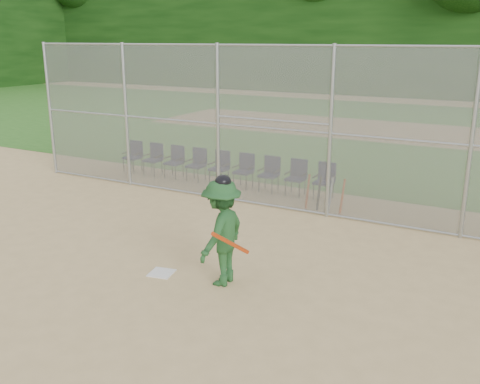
% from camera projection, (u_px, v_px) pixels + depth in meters
% --- Properties ---
extents(ground, '(100.00, 100.00, 0.00)m').
position_uv_depth(ground, '(170.00, 290.00, 9.03)').
color(ground, tan).
rests_on(ground, ground).
extents(grass_strip, '(100.00, 100.00, 0.00)m').
position_uv_depth(grass_strip, '(403.00, 132.00, 24.23)').
color(grass_strip, '#2C641E').
rests_on(grass_strip, ground).
extents(dirt_patch_far, '(24.00, 24.00, 0.00)m').
position_uv_depth(dirt_patch_far, '(403.00, 132.00, 24.23)').
color(dirt_patch_far, tan).
rests_on(dirt_patch_far, ground).
extents(backstop_fence, '(16.09, 0.09, 4.00)m').
position_uv_depth(backstop_fence, '(290.00, 127.00, 12.68)').
color(backstop_fence, gray).
rests_on(backstop_fence, ground).
extents(treeline, '(81.00, 60.00, 11.00)m').
position_uv_depth(treeline, '(423.00, 6.00, 24.39)').
color(treeline, black).
rests_on(treeline, ground).
extents(home_plate, '(0.49, 0.49, 0.02)m').
position_uv_depth(home_plate, '(162.00, 273.00, 9.68)').
color(home_plate, silver).
rests_on(home_plate, ground).
extents(batter_at_plate, '(0.94, 1.36, 1.95)m').
position_uv_depth(batter_at_plate, '(222.00, 232.00, 9.06)').
color(batter_at_plate, '#1E4C23').
rests_on(batter_at_plate, ground).
extents(spare_bats, '(0.96, 0.33, 0.84)m').
position_uv_depth(spare_bats, '(325.00, 194.00, 13.15)').
color(spare_bats, '#D84C14').
rests_on(spare_bats, ground).
extents(chair_0, '(0.54, 0.52, 0.96)m').
position_uv_depth(chair_0, '(132.00, 157.00, 16.96)').
color(chair_0, '#0F1438').
rests_on(chair_0, ground).
extents(chair_1, '(0.54, 0.52, 0.96)m').
position_uv_depth(chair_1, '(153.00, 159.00, 16.59)').
color(chair_1, '#0F1438').
rests_on(chair_1, ground).
extents(chair_2, '(0.54, 0.52, 0.96)m').
position_uv_depth(chair_2, '(174.00, 162.00, 16.22)').
color(chair_2, '#0F1438').
rests_on(chair_2, ground).
extents(chair_3, '(0.54, 0.52, 0.96)m').
position_uv_depth(chair_3, '(196.00, 165.00, 15.86)').
color(chair_3, '#0F1438').
rests_on(chair_3, ground).
extents(chair_4, '(0.54, 0.52, 0.96)m').
position_uv_depth(chair_4, '(219.00, 168.00, 15.49)').
color(chair_4, '#0F1438').
rests_on(chair_4, ground).
extents(chair_5, '(0.54, 0.52, 0.96)m').
position_uv_depth(chair_5, '(243.00, 171.00, 15.12)').
color(chair_5, '#0F1438').
rests_on(chair_5, ground).
extents(chair_6, '(0.54, 0.52, 0.96)m').
position_uv_depth(chair_6, '(269.00, 174.00, 14.75)').
color(chair_6, '#0F1438').
rests_on(chair_6, ground).
extents(chair_7, '(0.54, 0.52, 0.96)m').
position_uv_depth(chair_7, '(296.00, 178.00, 14.39)').
color(chair_7, '#0F1438').
rests_on(chair_7, ground).
extents(chair_8, '(0.54, 0.52, 0.96)m').
position_uv_depth(chair_8, '(324.00, 182.00, 14.02)').
color(chair_8, '#0F1438').
rests_on(chair_8, ground).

